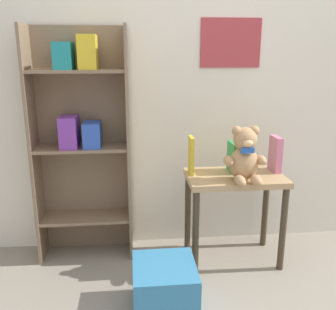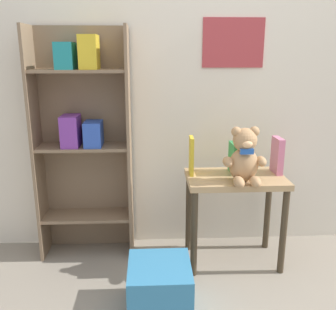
{
  "view_description": "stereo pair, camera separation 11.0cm",
  "coord_description": "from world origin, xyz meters",
  "px_view_note": "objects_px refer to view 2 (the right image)",
  "views": [
    {
      "loc": [
        -0.56,
        -1.02,
        1.3
      ],
      "look_at": [
        -0.34,
        1.15,
        0.7
      ],
      "focal_mm": 40.0,
      "sensor_mm": 36.0,
      "label": 1
    },
    {
      "loc": [
        -0.45,
        -1.03,
        1.3
      ],
      "look_at": [
        -0.34,
        1.15,
        0.7
      ],
      "focal_mm": 40.0,
      "sensor_mm": 36.0,
      "label": 2
    }
  ],
  "objects_px": {
    "book_standing_yellow": "(191,156)",
    "book_standing_green": "(234,158)",
    "storage_bin": "(160,287)",
    "bookshelf_side": "(84,132)",
    "teddy_bear": "(244,157)",
    "display_table": "(235,192)",
    "book_standing_pink": "(277,155)"
  },
  "relations": [
    {
      "from": "bookshelf_side",
      "to": "book_standing_green",
      "type": "distance_m",
      "value": 0.96
    },
    {
      "from": "bookshelf_side",
      "to": "storage_bin",
      "type": "height_order",
      "value": "bookshelf_side"
    },
    {
      "from": "storage_bin",
      "to": "book_standing_green",
      "type": "bearing_deg",
      "value": 47.22
    },
    {
      "from": "book_standing_pink",
      "to": "display_table",
      "type": "bearing_deg",
      "value": -169.37
    },
    {
      "from": "bookshelf_side",
      "to": "book_standing_yellow",
      "type": "distance_m",
      "value": 0.69
    },
    {
      "from": "book_standing_pink",
      "to": "book_standing_yellow",
      "type": "bearing_deg",
      "value": 178.98
    },
    {
      "from": "book_standing_pink",
      "to": "bookshelf_side",
      "type": "bearing_deg",
      "value": 172.67
    },
    {
      "from": "book_standing_yellow",
      "to": "book_standing_green",
      "type": "height_order",
      "value": "book_standing_yellow"
    },
    {
      "from": "book_standing_green",
      "to": "storage_bin",
      "type": "distance_m",
      "value": 0.89
    },
    {
      "from": "bookshelf_side",
      "to": "book_standing_green",
      "type": "bearing_deg",
      "value": -7.55
    },
    {
      "from": "display_table",
      "to": "book_standing_pink",
      "type": "xyz_separation_m",
      "value": [
        0.27,
        0.05,
        0.22
      ]
    },
    {
      "from": "teddy_bear",
      "to": "book_standing_green",
      "type": "relative_size",
      "value": 1.71
    },
    {
      "from": "book_standing_green",
      "to": "book_standing_yellow",
      "type": "bearing_deg",
      "value": -179.59
    },
    {
      "from": "book_standing_yellow",
      "to": "book_standing_green",
      "type": "relative_size",
      "value": 1.23
    },
    {
      "from": "teddy_bear",
      "to": "book_standing_green",
      "type": "height_order",
      "value": "teddy_bear"
    },
    {
      "from": "book_standing_yellow",
      "to": "book_standing_green",
      "type": "distance_m",
      "value": 0.27
    },
    {
      "from": "bookshelf_side",
      "to": "storage_bin",
      "type": "xyz_separation_m",
      "value": [
        0.46,
        -0.64,
        -0.69
      ]
    },
    {
      "from": "bookshelf_side",
      "to": "display_table",
      "type": "bearing_deg",
      "value": -11.56
    },
    {
      "from": "bookshelf_side",
      "to": "book_standing_yellow",
      "type": "relative_size",
      "value": 6.23
    },
    {
      "from": "storage_bin",
      "to": "bookshelf_side",
      "type": "bearing_deg",
      "value": 125.42
    },
    {
      "from": "book_standing_yellow",
      "to": "storage_bin",
      "type": "height_order",
      "value": "book_standing_yellow"
    },
    {
      "from": "display_table",
      "to": "book_standing_yellow",
      "type": "relative_size",
      "value": 2.54
    },
    {
      "from": "book_standing_yellow",
      "to": "display_table",
      "type": "bearing_deg",
      "value": -10.2
    },
    {
      "from": "storage_bin",
      "to": "display_table",
      "type": "bearing_deg",
      "value": 43.24
    },
    {
      "from": "teddy_bear",
      "to": "book_standing_yellow",
      "type": "distance_m",
      "value": 0.33
    },
    {
      "from": "display_table",
      "to": "storage_bin",
      "type": "height_order",
      "value": "display_table"
    },
    {
      "from": "book_standing_green",
      "to": "storage_bin",
      "type": "bearing_deg",
      "value": -134.79
    },
    {
      "from": "book_standing_green",
      "to": "storage_bin",
      "type": "xyz_separation_m",
      "value": [
        -0.48,
        -0.52,
        -0.54
      ]
    },
    {
      "from": "bookshelf_side",
      "to": "book_standing_yellow",
      "type": "bearing_deg",
      "value": -11.45
    },
    {
      "from": "teddy_bear",
      "to": "storage_bin",
      "type": "bearing_deg",
      "value": -145.45
    },
    {
      "from": "display_table",
      "to": "book_standing_green",
      "type": "distance_m",
      "value": 0.21
    },
    {
      "from": "display_table",
      "to": "storage_bin",
      "type": "relative_size",
      "value": 1.75
    }
  ]
}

